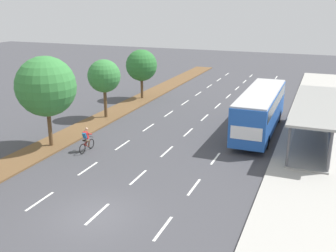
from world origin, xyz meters
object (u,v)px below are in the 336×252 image
Objects in this scene: cyclist at (86,141)px; median_tree_second at (46,86)px; bus_shelter at (317,118)px; median_tree_fourth at (141,65)px; bus at (260,107)px; median_tree_third at (104,76)px.

cyclist is 0.28× the size of median_tree_second.
median_tree_second reaches higher than cyclist.
median_tree_fourth is (-17.88, 7.72, 1.77)m from bus_shelter.
bus is 13.61m from median_tree_third.
bus_shelter is 19.56m from median_tree_second.
median_tree_second is (-13.36, -8.88, 2.36)m from bus.
cyclist is 8.79m from median_tree_third.
bus is at bearing 4.27° from median_tree_third.
median_tree_third is at bearing -179.50° from bus_shelter.
median_tree_second reaches higher than median_tree_third.
bus is at bearing -26.81° from median_tree_fourth.
bus_shelter is 2.48× the size of median_tree_third.
median_tree_fourth reaches higher than bus.
bus_shelter is 7.01× the size of cyclist.
median_tree_second is at bearing -146.38° from bus.
cyclist is at bearing 3.62° from median_tree_second.
median_tree_fourth is (-13.60, 6.87, 1.57)m from bus.
cyclist is 16.14m from median_tree_fourth.
median_tree_third is (-0.09, 7.88, -0.61)m from median_tree_second.
median_tree_second is 1.24× the size of median_tree_third.
median_tree_fourth is (-0.14, 7.88, -0.18)m from median_tree_third.
bus is 2.18× the size of median_tree_fourth.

